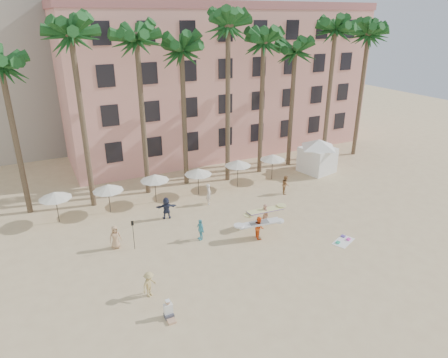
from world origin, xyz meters
name	(u,v)px	position (x,y,z in m)	size (l,w,h in m)	color
ground	(286,260)	(0.00, 0.00, 0.00)	(120.00, 120.00, 0.00)	#D1B789
pink_hotel	(214,80)	(7.00, 26.00, 8.00)	(35.00, 14.00, 16.00)	#F1A093
palm_row	(200,44)	(0.51, 15.00, 12.97)	(44.40, 5.40, 16.30)	brown
umbrella_row	(177,174)	(-3.00, 12.50, 2.33)	(22.50, 2.70, 2.73)	#332B23
cabana	(318,153)	(12.38, 12.35, 2.07)	(5.35, 5.35, 3.50)	white
beach_towel	(343,241)	(5.19, 0.22, 0.03)	(2.05, 1.63, 0.14)	white
carrier_yellow	(265,213)	(1.45, 4.97, 0.98)	(3.23, 1.02, 1.71)	tan
carrier_white	(259,226)	(-0.08, 3.39, 0.92)	(3.17, 1.43, 1.71)	#FF5B1A
beachgoers	(191,218)	(-4.00, 6.96, 0.87)	(16.98, 10.67, 1.85)	tan
paddle	(133,231)	(-8.68, 5.92, 1.41)	(0.18, 0.04, 2.23)	black
seated_man	(169,312)	(-8.80, -1.72, 0.38)	(0.48, 0.84, 1.10)	#3F3F4C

